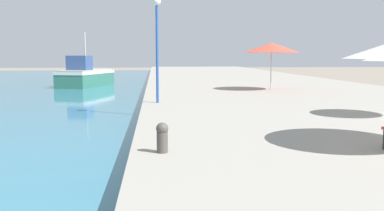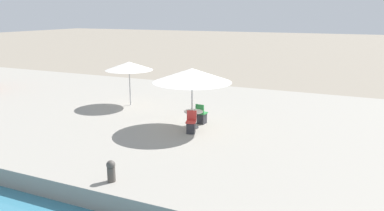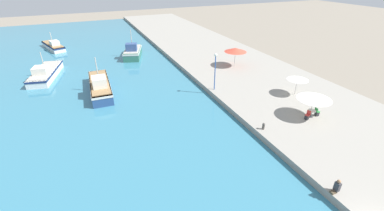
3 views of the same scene
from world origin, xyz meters
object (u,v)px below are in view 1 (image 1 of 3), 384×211
Objects in this scene: cafe_umbrella_striped at (271,48)px; fishing_boat_far at (85,76)px; mooring_bollard at (162,137)px; lamppost at (157,32)px.

fishing_boat_far is at bearing 135.82° from cafe_umbrella_striped.
cafe_umbrella_striped is 5.10× the size of mooring_bollard.
mooring_bollard is at bearing -59.97° from fishing_boat_far.
fishing_boat_far is at bearing 107.81° from lamppost.
lamppost is (-6.87, -6.51, 0.56)m from cafe_umbrella_striped.
cafe_umbrella_striped is 0.73× the size of lamppost.
cafe_umbrella_striped is 9.48m from lamppost.
fishing_boat_far is 1.50× the size of lamppost.
lamppost is at bearing -54.23° from fishing_boat_far.
lamppost reaches higher than cafe_umbrella_striped.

